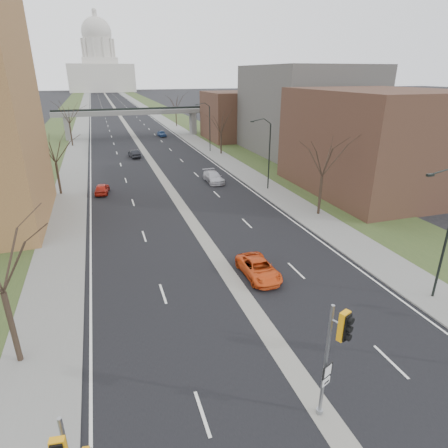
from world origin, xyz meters
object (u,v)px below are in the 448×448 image
car_left_far (134,154)px  signal_pole_median (335,345)px  car_right_near (259,268)px  car_left_near (102,189)px  car_right_mid (213,177)px  car_right_far (162,134)px

car_left_far → signal_pole_median: bearing=84.8°
car_left_far → car_right_near: bearing=88.0°
signal_pole_median → car_left_near: size_ratio=1.47×
car_right_mid → car_left_far: bearing=112.9°
car_left_near → car_left_far: size_ratio=0.93×
car_right_near → car_left_far: bearing=94.4°
car_left_near → car_right_far: bearing=-101.0°
signal_pole_median → car_right_far: (6.20, 78.58, -3.20)m
car_left_near → car_right_near: 26.61m
car_left_near → car_right_mid: bearing=-169.5°
signal_pole_median → car_right_mid: size_ratio=1.13×
car_right_near → car_right_far: (4.18, 66.56, 0.03)m
car_right_near → car_right_mid: bearing=79.4°
car_right_far → car_right_near: bearing=-97.4°
car_left_near → car_left_far: (5.92, 20.29, 0.02)m
car_right_near → car_right_mid: size_ratio=0.94×
car_right_mid → car_right_near: bearing=-99.9°
car_left_far → car_right_far: size_ratio=1.02×
car_left_near → car_right_mid: 14.43m
signal_pole_median → car_left_near: (-8.18, 36.59, -3.23)m
car_left_far → car_right_near: car_left_far is taller
signal_pole_median → car_right_near: size_ratio=1.20×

